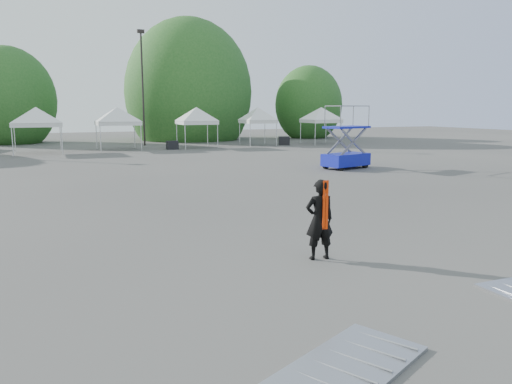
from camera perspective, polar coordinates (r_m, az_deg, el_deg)
name	(u,v)px	position (r m, az deg, el deg)	size (l,w,h in m)	color
ground	(256,229)	(13.51, -0.05, -4.30)	(120.00, 120.00, 0.00)	#474442
light_pole_east	(142,81)	(44.88, -12.85, 12.23)	(0.60, 0.25, 9.80)	black
tree_mid_w	(7,101)	(52.16, -26.54, 9.32)	(4.16, 4.16, 6.33)	#382314
tree_mid_e	(189,93)	(53.02, -7.69, 11.20)	(5.12, 5.12, 7.79)	#382314
tree_far_e	(308,105)	(56.07, 6.01, 9.90)	(3.84, 3.84, 5.84)	#382314
tent_d	(36,111)	(39.37, -23.87, 8.49)	(4.75, 4.75, 3.88)	silver
tent_e	(117,111)	(40.92, -15.58, 8.96)	(4.57, 4.57, 3.88)	silver
tent_f	(196,110)	(41.62, -6.83, 9.24)	(4.11, 4.11, 3.88)	silver
tent_g	(258,110)	(44.51, 0.21, 9.32)	(3.80, 3.80, 3.88)	silver
tent_h	(321,110)	(46.37, 7.46, 9.25)	(4.14, 4.14, 3.88)	silver
man	(320,220)	(10.79, 7.27, -3.14)	(0.68, 0.49, 1.75)	black
scissor_lift	(346,137)	(27.45, 10.30, 6.20)	(2.87, 1.98, 3.38)	#0D0B97
barrier_left	(348,366)	(6.74, 10.50, -18.93)	(2.51, 1.98, 0.07)	#999BA0
crate_mid	(172,145)	(40.38, -9.56, 5.30)	(0.86, 0.67, 0.67)	black
crate_east	(284,141)	(44.63, 3.23, 5.86)	(0.97, 0.75, 0.75)	black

